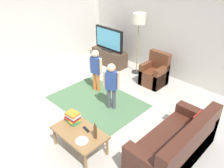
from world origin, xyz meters
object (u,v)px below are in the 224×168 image
at_px(child_center, 111,82).
at_px(tv_remote, 86,129).
at_px(coffee_table, 80,134).
at_px(book_stack, 73,117).
at_px(armchair, 155,74).
at_px(couch, 177,146).
at_px(tv_stand, 109,57).
at_px(child_near_tv, 96,67).
at_px(bottle, 95,132).
at_px(plate, 82,141).
at_px(floor_lamp, 139,22).
at_px(tv, 109,39).

bearing_deg(child_center, tv_remote, -65.38).
relative_size(coffee_table, book_stack, 3.47).
distance_m(armchair, tv_remote, 2.94).
height_order(couch, armchair, armchair).
relative_size(tv_stand, child_near_tv, 1.05).
bearing_deg(book_stack, bottle, 0.45).
height_order(child_near_tv, plate, child_near_tv).
relative_size(tv_stand, floor_lamp, 0.67).
bearing_deg(book_stack, child_near_tv, 124.22).
xyz_separation_m(tv_stand, child_near_tv, (0.91, -1.41, 0.44)).
distance_m(tv_stand, couch, 4.17).
height_order(floor_lamp, tv_remote, floor_lamp).
height_order(child_center, book_stack, child_center).
relative_size(tv, floor_lamp, 0.62).
bearing_deg(book_stack, couch, 29.04).
relative_size(tv_stand, bottle, 3.79).
bearing_deg(child_center, armchair, 88.42).
distance_m(couch, book_stack, 1.95).
relative_size(couch, child_center, 1.57).
bearing_deg(child_center, bottle, -56.25).
bearing_deg(child_center, floor_lamp, 112.21).
bearing_deg(coffee_table, book_stack, 162.50).
bearing_deg(tv_remote, plate, -45.28).
bearing_deg(book_stack, tv, 123.84).
distance_m(tv, child_near_tv, 1.67).
xyz_separation_m(tv_stand, floor_lamp, (1.00, 0.15, 1.30)).
xyz_separation_m(bottle, tv_remote, (-0.27, 0.02, -0.12)).
relative_size(child_center, tv_remote, 6.73).
relative_size(bottle, tv_remote, 1.86).
height_order(armchair, floor_lamp, floor_lamp).
bearing_deg(child_near_tv, book_stack, -55.78).
xyz_separation_m(child_center, coffee_table, (0.51, -1.34, -0.32)).
xyz_separation_m(tv_stand, armchair, (1.80, -0.04, 0.05)).
bearing_deg(bottle, plate, -114.38).
bearing_deg(plate, couch, 44.67).
bearing_deg(tv_remote, child_near_tv, 142.06).
bearing_deg(coffee_table, floor_lamp, 111.62).
height_order(tv_stand, coffee_table, tv_stand).
distance_m(floor_lamp, coffee_table, 3.64).
bearing_deg(tv, bottle, -48.52).
xyz_separation_m(tv_stand, tv_remote, (2.32, -2.93, 0.19)).
distance_m(couch, tv_remote, 1.62).
xyz_separation_m(book_stack, bottle, (0.62, 0.00, 0.02)).
height_order(floor_lamp, child_center, floor_lamp).
relative_size(tv_stand, child_center, 1.05).
bearing_deg(plate, tv_stand, 128.15).
xyz_separation_m(couch, child_near_tv, (-2.74, 0.61, 0.39)).
bearing_deg(book_stack, plate, -22.40).
bearing_deg(tv_stand, plate, -51.85).
xyz_separation_m(tv, coffee_table, (2.27, -3.03, -0.48)).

